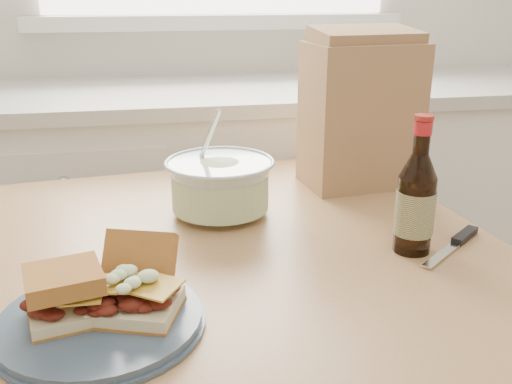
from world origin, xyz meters
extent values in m
cube|color=silver|center=(0.00, 1.70, 0.45)|extent=(2.40, 0.60, 0.90)
cube|color=#B9B6B0|center=(0.00, 1.70, 0.92)|extent=(2.50, 0.64, 0.04)
cube|color=#AE8252|center=(-0.14, 0.79, 0.78)|extent=(1.07, 1.07, 0.04)
cube|color=#AE8252|center=(-0.62, 1.17, 0.38)|extent=(0.07, 0.07, 0.76)
cube|color=#AE8252|center=(0.24, 1.26, 0.38)|extent=(0.07, 0.07, 0.76)
cylinder|color=#3B4C5F|center=(-0.35, 0.58, 0.81)|extent=(0.27, 0.27, 0.02)
cube|color=beige|center=(-0.39, 0.58, 0.83)|extent=(0.11, 0.11, 0.02)
cube|color=gold|center=(-0.39, 0.58, 0.86)|extent=(0.07, 0.07, 0.00)
cube|color=#AE772E|center=(-0.39, 0.58, 0.88)|extent=(0.11, 0.11, 0.03)
cube|color=beige|center=(-0.30, 0.57, 0.83)|extent=(0.13, 0.13, 0.02)
cube|color=gold|center=(-0.30, 0.57, 0.87)|extent=(0.08, 0.08, 0.00)
cube|color=#AE772E|center=(-0.29, 0.64, 0.87)|extent=(0.12, 0.10, 0.09)
cone|color=silver|center=(-0.14, 0.95, 0.86)|extent=(0.21, 0.21, 0.11)
cylinder|color=silver|center=(-0.14, 0.95, 0.86)|extent=(0.19, 0.19, 0.07)
torus|color=silver|center=(-0.14, 0.95, 0.92)|extent=(0.22, 0.22, 0.01)
cylinder|color=silver|center=(-0.16, 0.98, 0.95)|extent=(0.06, 0.08, 0.14)
cylinder|color=black|center=(0.17, 0.72, 0.87)|extent=(0.06, 0.06, 0.13)
cone|color=black|center=(0.17, 0.72, 0.96)|extent=(0.06, 0.06, 0.04)
cylinder|color=black|center=(0.17, 0.72, 1.01)|extent=(0.03, 0.03, 0.06)
cylinder|color=#B2171D|center=(0.17, 0.72, 1.03)|extent=(0.03, 0.03, 0.02)
cylinder|color=maroon|center=(0.17, 0.72, 1.04)|extent=(0.03, 0.03, 0.01)
cylinder|color=#344020|center=(0.17, 0.72, 0.88)|extent=(0.07, 0.07, 0.08)
cube|color=silver|center=(0.22, 0.69, 0.81)|extent=(0.12, 0.10, 0.00)
cube|color=black|center=(0.29, 0.74, 0.81)|extent=(0.07, 0.06, 0.01)
cube|color=#A57F50|center=(0.20, 1.08, 0.97)|extent=(0.26, 0.19, 0.32)
camera|label=1|loc=(-0.27, -0.12, 1.24)|focal=40.00mm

